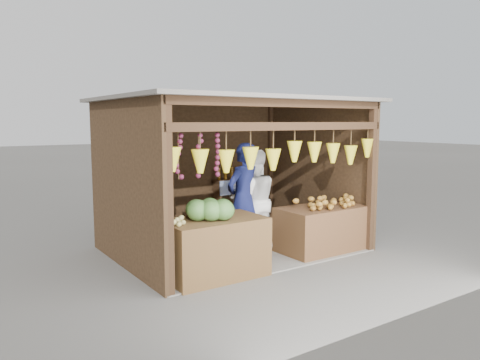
% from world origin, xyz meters
% --- Properties ---
extents(ground, '(80.00, 80.00, 0.00)m').
position_xyz_m(ground, '(0.00, 0.00, 0.00)').
color(ground, '#514F49').
rests_on(ground, ground).
extents(stall_structure, '(4.30, 3.30, 2.66)m').
position_xyz_m(stall_structure, '(-0.03, -0.04, 1.67)').
color(stall_structure, slate).
rests_on(stall_structure, ground).
extents(back_shelf, '(1.25, 0.32, 1.32)m').
position_xyz_m(back_shelf, '(1.05, 1.28, 0.87)').
color(back_shelf, '#382314').
rests_on(back_shelf, ground).
extents(counter_left, '(1.48, 0.85, 0.87)m').
position_xyz_m(counter_left, '(-1.06, -1.12, 0.43)').
color(counter_left, '#51361B').
rests_on(counter_left, ground).
extents(counter_right, '(1.60, 0.85, 0.79)m').
position_xyz_m(counter_right, '(1.24, -0.99, 0.39)').
color(counter_right, '#4C3019').
rests_on(counter_right, ground).
extents(stool, '(0.31, 0.31, 0.29)m').
position_xyz_m(stool, '(-1.72, 0.12, 0.15)').
color(stool, black).
rests_on(stool, ground).
extents(man_standing, '(0.79, 0.62, 1.92)m').
position_xyz_m(man_standing, '(-0.08, -0.43, 0.96)').
color(man_standing, '#121744').
rests_on(man_standing, ground).
extents(woman_standing, '(1.04, 0.92, 1.78)m').
position_xyz_m(woman_standing, '(0.25, -0.28, 0.89)').
color(woman_standing, white).
rests_on(woman_standing, ground).
extents(vendor_seated, '(0.55, 0.45, 0.96)m').
position_xyz_m(vendor_seated, '(-1.72, 0.12, 0.77)').
color(vendor_seated, brown).
rests_on(vendor_seated, stool).
extents(melon_pile, '(1.00, 0.50, 0.32)m').
position_xyz_m(melon_pile, '(-1.11, -1.11, 1.03)').
color(melon_pile, '#1A4712').
rests_on(melon_pile, counter_left).
extents(tanfruit_pile, '(0.34, 0.40, 0.13)m').
position_xyz_m(tanfruit_pile, '(-1.71, -1.20, 0.93)').
color(tanfruit_pile, '#9A9047').
rests_on(tanfruit_pile, counter_left).
extents(mango_pile, '(1.40, 0.64, 0.22)m').
position_xyz_m(mango_pile, '(1.32, -1.05, 0.90)').
color(mango_pile, '#B33B17').
rests_on(mango_pile, counter_right).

